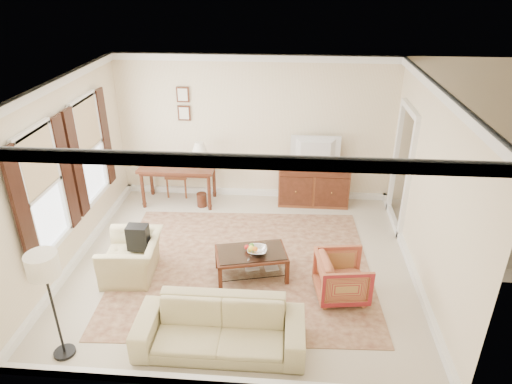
# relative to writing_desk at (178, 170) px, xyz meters

# --- Properties ---
(room_shell) EXTENTS (5.51, 5.01, 2.91)m
(room_shell) POSITION_rel_writing_desk_xyz_m (1.50, -2.03, 1.77)
(room_shell) COLOR beige
(room_shell) RESTS_ON ground
(annex_bedroom) EXTENTS (3.00, 2.70, 2.90)m
(annex_bedroom) POSITION_rel_writing_desk_xyz_m (5.99, -0.88, -0.36)
(annex_bedroom) COLOR beige
(annex_bedroom) RESTS_ON ground
(window_front) EXTENTS (0.12, 1.56, 1.80)m
(window_front) POSITION_rel_writing_desk_xyz_m (-1.20, -2.73, 0.85)
(window_front) COLOR #CCB284
(window_front) RESTS_ON room_shell
(window_rear) EXTENTS (0.12, 1.56, 1.80)m
(window_rear) POSITION_rel_writing_desk_xyz_m (-1.20, -1.13, 0.85)
(window_rear) COLOR #CCB284
(window_rear) RESTS_ON room_shell
(doorway) EXTENTS (0.10, 1.12, 2.25)m
(doorway) POSITION_rel_writing_desk_xyz_m (4.21, -0.53, 0.37)
(doorway) COLOR white
(doorway) RESTS_ON room_shell
(rug) EXTENTS (4.20, 3.65, 0.01)m
(rug) POSITION_rel_writing_desk_xyz_m (1.52, -2.14, -0.70)
(rug) COLOR #5A2A1E
(rug) RESTS_ON room_shell
(writing_desk) EXTENTS (1.49, 0.74, 0.81)m
(writing_desk) POSITION_rel_writing_desk_xyz_m (0.00, 0.00, 0.00)
(writing_desk) COLOR #502516
(writing_desk) RESTS_ON room_shell
(desk_chair) EXTENTS (0.45, 0.45, 1.05)m
(desk_chair) POSITION_rel_writing_desk_xyz_m (-0.11, 0.35, -0.18)
(desk_chair) COLOR brown
(desk_chair) RESTS_ON room_shell
(desk_lamp) EXTENTS (0.32, 0.32, 0.50)m
(desk_lamp) POSITION_rel_writing_desk_xyz_m (0.46, 0.00, 0.36)
(desk_lamp) COLOR silver
(desk_lamp) RESTS_ON writing_desk
(framed_prints) EXTENTS (0.25, 0.04, 0.68)m
(framed_prints) POSITION_rel_writing_desk_xyz_m (0.10, 0.44, 1.24)
(framed_prints) COLOR #502516
(framed_prints) RESTS_ON room_shell
(sideboard) EXTENTS (1.39, 0.54, 0.86)m
(sideboard) POSITION_rel_writing_desk_xyz_m (2.71, 0.17, -0.28)
(sideboard) COLOR brown
(sideboard) RESTS_ON room_shell
(tv) EXTENTS (0.92, 0.53, 0.12)m
(tv) POSITION_rel_writing_desk_xyz_m (2.71, 0.15, 0.61)
(tv) COLOR black
(tv) RESTS_ON sideboard
(coffee_table) EXTENTS (1.19, 0.86, 0.46)m
(coffee_table) POSITION_rel_writing_desk_xyz_m (1.68, -2.38, -0.36)
(coffee_table) COLOR #502516
(coffee_table) RESTS_ON room_shell
(fruit_bowl) EXTENTS (0.42, 0.42, 0.10)m
(fruit_bowl) POSITION_rel_writing_desk_xyz_m (1.77, -2.40, -0.20)
(fruit_bowl) COLOR silver
(fruit_bowl) RESTS_ON coffee_table
(book_a) EXTENTS (0.28, 0.09, 0.38)m
(book_a) POSITION_rel_writing_desk_xyz_m (1.58, -2.36, -0.53)
(book_a) COLOR brown
(book_a) RESTS_ON coffee_table
(book_b) EXTENTS (0.28, 0.10, 0.38)m
(book_b) POSITION_rel_writing_desk_xyz_m (1.87, -2.34, -0.53)
(book_b) COLOR brown
(book_b) RESTS_ON coffee_table
(striped_armchair) EXTENTS (0.77, 0.81, 0.74)m
(striped_armchair) POSITION_rel_writing_desk_xyz_m (3.03, -2.75, -0.33)
(striped_armchair) COLOR maroon
(striped_armchair) RESTS_ON room_shell
(club_armchair) EXTENTS (0.70, 1.01, 0.85)m
(club_armchair) POSITION_rel_writing_desk_xyz_m (-0.17, -2.47, -0.28)
(club_armchair) COLOR tan
(club_armchair) RESTS_ON room_shell
(backpack) EXTENTS (0.30, 0.37, 0.40)m
(backpack) POSITION_rel_writing_desk_xyz_m (-0.08, -2.36, -0.04)
(backpack) COLOR black
(backpack) RESTS_ON club_armchair
(sofa) EXTENTS (2.12, 0.63, 0.83)m
(sofa) POSITION_rel_writing_desk_xyz_m (1.42, -3.88, -0.29)
(sofa) COLOR tan
(sofa) RESTS_ON room_shell
(floor_lamp) EXTENTS (0.37, 0.37, 1.50)m
(floor_lamp) POSITION_rel_writing_desk_xyz_m (-0.52, -4.16, 0.54)
(floor_lamp) COLOR black
(floor_lamp) RESTS_ON room_shell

